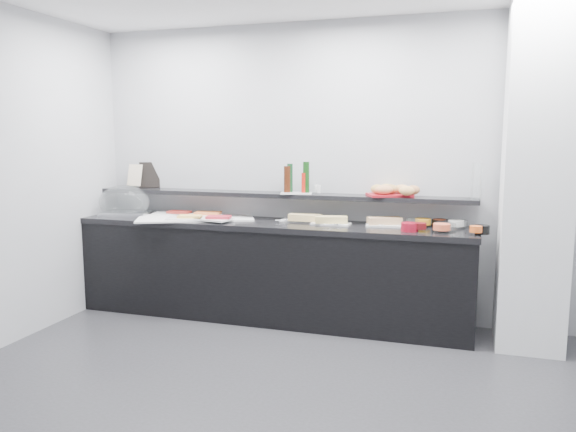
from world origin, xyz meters
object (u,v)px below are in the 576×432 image
(cloche_base, at_px, (127,213))
(carafe, at_px, (477,181))
(condiment_tray, at_px, (296,193))
(sandwich_plate_mid, at_px, (331,224))
(bread_tray, at_px, (389,195))
(framed_print, at_px, (150,175))

(cloche_base, xyz_separation_m, carafe, (3.25, 0.18, 0.38))
(cloche_base, height_order, condiment_tray, condiment_tray)
(cloche_base, distance_m, carafe, 3.28)
(sandwich_plate_mid, height_order, condiment_tray, condiment_tray)
(cloche_base, relative_size, carafe, 1.56)
(bread_tray, bearing_deg, sandwich_plate_mid, 177.21)
(carafe, bearing_deg, bread_tray, 178.16)
(cloche_base, bearing_deg, condiment_tray, -3.46)
(framed_print, xyz_separation_m, condiment_tray, (1.60, -0.14, -0.12))
(cloche_base, height_order, sandwich_plate_mid, cloche_base)
(cloche_base, height_order, bread_tray, bread_tray)
(carafe, bearing_deg, framed_print, 178.16)
(cloche_base, distance_m, condiment_tray, 1.72)
(framed_print, xyz_separation_m, bread_tray, (2.43, -0.08, -0.12))
(framed_print, bearing_deg, carafe, -26.18)
(cloche_base, bearing_deg, sandwich_plate_mid, -7.67)
(bread_tray, distance_m, carafe, 0.74)
(framed_print, height_order, condiment_tray, framed_print)
(bread_tray, bearing_deg, cloche_base, 161.05)
(cloche_base, xyz_separation_m, framed_print, (0.10, 0.28, 0.36))
(sandwich_plate_mid, bearing_deg, cloche_base, -176.68)
(bread_tray, bearing_deg, carafe, -25.35)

